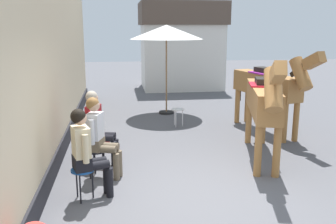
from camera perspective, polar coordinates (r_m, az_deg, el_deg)
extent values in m
plane|color=#56565B|center=(8.67, 1.02, -4.08)|extent=(40.00, 40.00, 0.00)
cube|color=#CCB793|center=(6.87, -18.50, 5.31)|extent=(0.30, 14.00, 3.40)
cube|color=black|center=(7.21, -17.49, -6.74)|extent=(0.34, 14.00, 0.36)
cube|color=silver|center=(15.82, 2.01, 8.38)|extent=(3.20, 2.40, 2.60)
cube|color=brown|center=(15.78, 2.06, 14.73)|extent=(3.40, 2.60, 0.90)
cylinder|color=#194C99|center=(5.71, -12.88, -8.60)|extent=(0.34, 0.34, 0.03)
cylinder|color=black|center=(5.83, -11.39, -10.63)|extent=(0.02, 0.02, 0.45)
cylinder|color=black|center=(5.90, -13.69, -10.45)|extent=(0.02, 0.02, 0.45)
cylinder|color=black|center=(5.68, -13.20, -11.36)|extent=(0.02, 0.02, 0.45)
cube|color=black|center=(5.67, -12.94, -7.52)|extent=(0.32, 0.38, 0.20)
cube|color=beige|center=(5.57, -13.10, -4.43)|extent=(0.31, 0.39, 0.44)
sphere|color=tan|center=(5.48, -13.29, -0.93)|extent=(0.20, 0.20, 0.20)
sphere|color=black|center=(5.47, -13.51, -0.64)|extent=(0.22, 0.22, 0.22)
cylinder|color=black|center=(5.80, -11.23, -7.50)|extent=(0.40, 0.24, 0.13)
cylinder|color=black|center=(5.95, -9.30, -9.99)|extent=(0.11, 0.11, 0.46)
cylinder|color=black|center=(5.65, -10.84, -8.03)|extent=(0.40, 0.24, 0.13)
cylinder|color=black|center=(5.81, -8.87, -10.56)|extent=(0.11, 0.11, 0.46)
cylinder|color=beige|center=(5.78, -13.30, -4.34)|extent=(0.09, 0.09, 0.42)
cylinder|color=beige|center=(5.40, -12.42, -5.49)|extent=(0.09, 0.09, 0.42)
cylinder|color=black|center=(6.52, -10.92, -5.80)|extent=(0.34, 0.34, 0.03)
cylinder|color=black|center=(6.55, -9.68, -7.88)|extent=(0.02, 0.02, 0.45)
cylinder|color=black|center=(6.73, -11.04, -7.38)|extent=(0.02, 0.02, 0.45)
cylinder|color=black|center=(6.51, -11.79, -8.09)|extent=(0.02, 0.02, 0.45)
cube|color=brown|center=(6.48, -10.97, -4.84)|extent=(0.32, 0.38, 0.20)
cube|color=silver|center=(6.39, -11.09, -2.11)|extent=(0.31, 0.39, 0.44)
sphere|color=tan|center=(6.31, -11.22, 0.97)|extent=(0.20, 0.20, 0.20)
sphere|color=olive|center=(6.31, -11.40, 1.24)|extent=(0.22, 0.22, 0.22)
cylinder|color=brown|center=(6.51, -9.13, -5.16)|extent=(0.40, 0.24, 0.13)
cylinder|color=brown|center=(6.55, -7.44, -7.76)|extent=(0.11, 0.11, 0.46)
cylinder|color=brown|center=(6.36, -9.59, -5.59)|extent=(0.40, 0.24, 0.13)
cylinder|color=brown|center=(6.40, -7.86, -8.25)|extent=(0.11, 0.11, 0.46)
cylinder|color=silver|center=(6.58, -10.30, -2.10)|extent=(0.09, 0.09, 0.42)
cylinder|color=silver|center=(6.22, -11.54, -3.02)|extent=(0.09, 0.09, 0.42)
cylinder|color=#194C99|center=(7.14, -11.10, -4.17)|extent=(0.34, 0.34, 0.03)
cylinder|color=black|center=(7.17, -9.94, -6.04)|extent=(0.02, 0.02, 0.45)
cylinder|color=black|center=(7.34, -11.29, -5.67)|extent=(0.02, 0.02, 0.45)
cylinder|color=black|center=(7.12, -11.83, -6.27)|extent=(0.02, 0.02, 0.45)
cube|color=black|center=(7.10, -11.14, -3.28)|extent=(0.30, 0.37, 0.20)
cube|color=maroon|center=(7.02, -11.25, -0.77)|extent=(0.29, 0.38, 0.44)
sphere|color=tan|center=(6.95, -11.38, 2.04)|extent=(0.20, 0.20, 0.20)
sphere|color=#B2A38E|center=(6.95, -11.55, 2.28)|extent=(0.22, 0.22, 0.22)
cylinder|color=black|center=(7.14, -9.48, -3.54)|extent=(0.40, 0.21, 0.13)
cylinder|color=black|center=(7.19, -7.92, -5.89)|extent=(0.11, 0.11, 0.46)
cylinder|color=black|center=(6.99, -9.80, -3.91)|extent=(0.40, 0.21, 0.13)
cylinder|color=black|center=(7.04, -8.21, -6.30)|extent=(0.11, 0.11, 0.46)
cylinder|color=maroon|center=(7.22, -10.65, -0.79)|extent=(0.09, 0.09, 0.42)
cylinder|color=maroon|center=(6.84, -11.54, -1.57)|extent=(0.09, 0.09, 0.42)
cube|color=#9E6B38|center=(7.40, 14.23, 1.83)|extent=(0.99, 2.24, 0.52)
cylinder|color=#9E6B38|center=(6.66, 16.21, -5.83)|extent=(0.13, 0.13, 0.90)
cylinder|color=#9E6B38|center=(6.61, 13.55, -5.79)|extent=(0.13, 0.13, 0.90)
cylinder|color=#9E6B38|center=(8.50, 14.24, -1.68)|extent=(0.13, 0.13, 0.90)
cylinder|color=#9E6B38|center=(8.47, 12.16, -1.63)|extent=(0.13, 0.13, 0.90)
cylinder|color=#9E6B38|center=(6.16, 15.73, 3.29)|extent=(0.43, 0.68, 0.73)
cube|color=#9E6B38|center=(5.78, 16.40, 5.73)|extent=(0.31, 0.56, 0.40)
cube|color=black|center=(6.16, 15.78, 4.60)|extent=(0.20, 0.62, 0.48)
cylinder|color=black|center=(8.56, 13.23, 1.46)|extent=(0.12, 0.12, 0.65)
cube|color=red|center=(7.45, 14.25, 4.05)|extent=(0.64, 0.71, 0.03)
cube|color=black|center=(7.44, 14.28, 4.58)|extent=(0.38, 0.50, 0.12)
cube|color=#9E6B38|center=(9.38, 14.59, 4.07)|extent=(0.96, 2.24, 0.52)
cylinder|color=#9E6B38|center=(8.86, 18.86, -1.40)|extent=(0.13, 0.13, 0.90)
cylinder|color=#9E6B38|center=(8.66, 17.30, -1.60)|extent=(0.13, 0.13, 0.90)
cylinder|color=#9E6B38|center=(10.36, 11.95, 1.01)|extent=(0.13, 0.13, 0.90)
cylinder|color=#9E6B38|center=(10.20, 10.50, 0.89)|extent=(0.13, 0.13, 0.90)
cylinder|color=#9E6B38|center=(8.40, 19.56, 5.46)|extent=(0.42, 0.68, 0.73)
cube|color=#9E6B38|center=(8.12, 21.30, 7.27)|extent=(0.30, 0.56, 0.40)
cube|color=black|center=(8.40, 19.55, 6.42)|extent=(0.19, 0.62, 0.48)
cylinder|color=black|center=(10.35, 10.80, 3.50)|extent=(0.12, 0.12, 0.65)
cube|color=#8C1E8C|center=(9.43, 14.33, 5.81)|extent=(0.63, 0.70, 0.03)
cube|color=black|center=(9.42, 14.35, 6.23)|extent=(0.38, 0.49, 0.12)
cylinder|color=black|center=(11.19, -0.24, -0.05)|extent=(0.44, 0.44, 0.06)
cylinder|color=olive|center=(11.00, -0.24, 5.40)|extent=(0.04, 0.04, 2.20)
cone|color=silver|center=(10.91, -0.25, 12.08)|extent=(2.10, 2.10, 0.40)
cylinder|color=white|center=(9.65, 1.48, 0.39)|extent=(0.32, 0.32, 0.03)
cylinder|color=silver|center=(9.72, 2.23, -0.91)|extent=(0.02, 0.02, 0.43)
cylinder|color=silver|center=(9.80, 0.99, -0.79)|extent=(0.02, 0.02, 0.43)
cylinder|color=silver|center=(9.58, 1.20, -1.11)|extent=(0.02, 0.02, 0.43)
cube|color=maroon|center=(7.99, -9.70, -5.01)|extent=(0.24, 0.30, 0.20)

